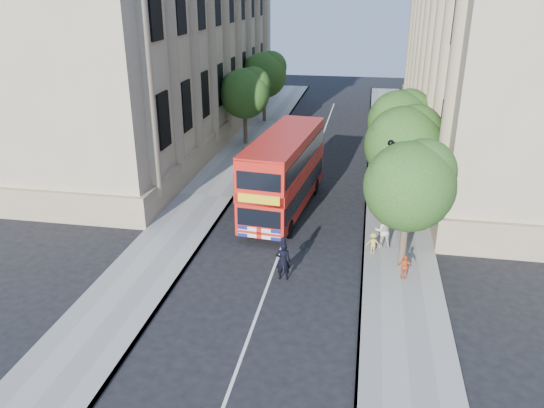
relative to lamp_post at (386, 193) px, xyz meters
The scene contains 17 objects.
ground 8.20m from the lamp_post, 129.81° to the right, with size 120.00×120.00×0.00m, color black.
pavement_right 4.75m from the lamp_post, 79.38° to the left, with size 3.50×80.00×0.12m, color gray.
pavement_left 11.73m from the lamp_post, 159.59° to the left, with size 3.50×80.00×0.12m, color gray.
building_right 21.06m from the lamp_post, 63.95° to the left, with size 12.00×38.00×18.00m, color tan.
building_left 26.82m from the lamp_post, 136.25° to the left, with size 12.00×38.00×18.00m, color tan.
tree_right_near 3.54m from the lamp_post, 74.15° to the right, with size 4.00×4.00×6.08m.
tree_right_mid 3.70m from the lamp_post, 74.48° to the left, with size 4.20×4.20×6.37m.
tree_right_far 9.25m from the lamp_post, 84.67° to the left, with size 4.00×4.00×6.15m.
tree_left_far 19.52m from the lamp_post, 124.35° to the left, with size 4.00×4.00×6.30m.
tree_left_back 26.51m from the lamp_post, 114.51° to the left, with size 4.20×4.20×6.65m.
lamp_post is the anchor object (origin of this frame).
double_decker_bus 6.22m from the lamp_post, 154.60° to the left, with size 3.51×9.85×4.46m.
box_van 9.28m from the lamp_post, 149.17° to the left, with size 2.16×4.51×2.50m.
police_constable 6.87m from the lamp_post, 131.57° to the right, with size 0.66×0.43×1.80m, color black.
woman_pedestrian 1.93m from the lamp_post, 93.10° to the right, with size 0.87×0.68×1.79m, color beige.
child_a 4.69m from the lamp_post, 78.40° to the right, with size 0.68×0.28×1.15m, color #D95826.
child_b 2.76m from the lamp_post, 104.76° to the right, with size 0.69×0.40×1.07m, color gold.
Camera 1 is at (3.81, -19.44, 12.11)m, focal length 35.00 mm.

